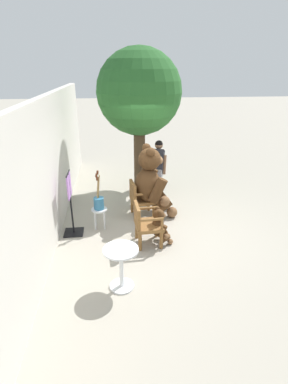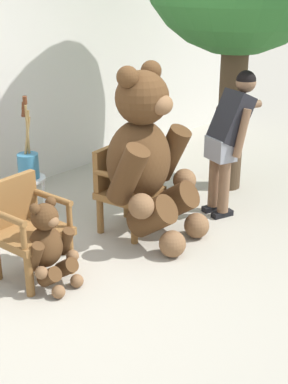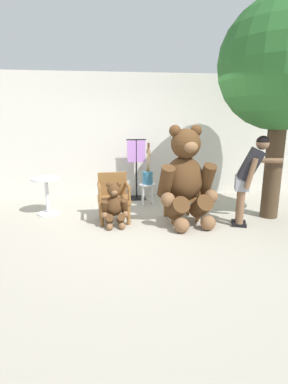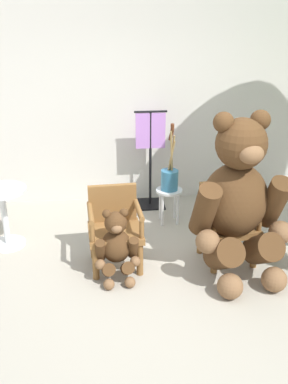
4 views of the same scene
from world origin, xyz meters
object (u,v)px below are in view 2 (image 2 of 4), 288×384
teddy_bear_large (147,156)px  white_stool (30,187)px  wooden_chair_left (26,226)px  wooden_chair_right (125,186)px  brush_bucket (28,162)px  teddy_bear_small (49,245)px  person_visitor (230,132)px

teddy_bear_large → white_stool: (-0.50, 1.20, -0.48)m
wooden_chair_left → wooden_chair_right: (1.22, -0.00, 0.00)m
wooden_chair_left → brush_bucket: 1.20m
teddy_bear_small → brush_bucket: bearing=58.7°
brush_bucket → teddy_bear_large: bearing=-67.4°
wooden_chair_right → person_visitor: (1.03, -0.55, 0.45)m
teddy_bear_large → person_visitor: bearing=-15.4°
person_visitor → white_stool: 2.19m
white_stool → teddy_bear_large: bearing=-67.4°
wooden_chair_left → white_stool: size_ratio=1.87×
wooden_chair_left → teddy_bear_small: wooden_chair_left is taller
wooden_chair_left → white_stool: (0.74, 0.93, -0.11)m
white_stool → brush_bucket: brush_bucket is taller
person_visitor → wooden_chair_right: bearing=151.9°
wooden_chair_left → brush_bucket: brush_bucket is taller
wooden_chair_right → white_stool: 1.05m
brush_bucket → wooden_chair_left: bearing=-128.6°
white_stool → wooden_chair_right: bearing=-62.7°
teddy_bear_large → brush_bucket: (-0.50, 1.20, -0.20)m
teddy_bear_large → teddy_bear_small: size_ratio=2.23×
teddy_bear_large → brush_bucket: teddy_bear_large is taller
wooden_chair_left → teddy_bear_large: (1.24, -0.27, 0.37)m
person_visitor → white_stool: bearing=135.5°
person_visitor → white_stool: size_ratio=3.35×
teddy_bear_large → person_visitor: 1.05m
white_stool → brush_bucket: bearing=9.1°
teddy_bear_large → white_stool: teddy_bear_large is taller
wooden_chair_left → brush_bucket: size_ratio=0.99×
wooden_chair_right → brush_bucket: 1.06m
wooden_chair_left → person_visitor: 2.36m
wooden_chair_right → teddy_bear_large: 0.46m
wooden_chair_left → white_stool: wooden_chair_left is taller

